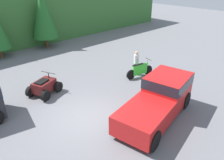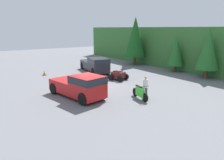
# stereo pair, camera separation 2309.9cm
# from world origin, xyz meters

# --- Properties ---
(ground_plane) EXTENTS (80.00, 80.00, 0.00)m
(ground_plane) POSITION_xyz_m (0.00, 0.00, 0.00)
(ground_plane) COLOR slate
(tree_mid_right) EXTENTS (2.39, 2.39, 5.44)m
(tree_mid_right) POSITION_xyz_m (4.27, 12.07, 3.20)
(tree_mid_right) COLOR brown
(tree_mid_right) RESTS_ON ground_plane
(pickup_truck_red) EXTENTS (5.35, 2.94, 1.89)m
(pickup_truck_red) POSITION_xyz_m (2.89, -2.30, 1.00)
(pickup_truck_red) COLOR red
(pickup_truck_red) RESTS_ON ground_plane
(dirt_bike) EXTENTS (2.19, 0.71, 1.20)m
(dirt_bike) POSITION_xyz_m (5.69, 1.35, 0.49)
(dirt_bike) COLOR black
(dirt_bike) RESTS_ON ground_plane
(quad_atv) EXTENTS (2.19, 1.93, 1.23)m
(quad_atv) POSITION_xyz_m (-0.37, 3.67, 0.49)
(quad_atv) COLOR black
(quad_atv) RESTS_ON ground_plane
(rider_person) EXTENTS (0.38, 0.39, 1.75)m
(rider_person) POSITION_xyz_m (5.78, 1.80, 0.95)
(rider_person) COLOR brown
(rider_person) RESTS_ON ground_plane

